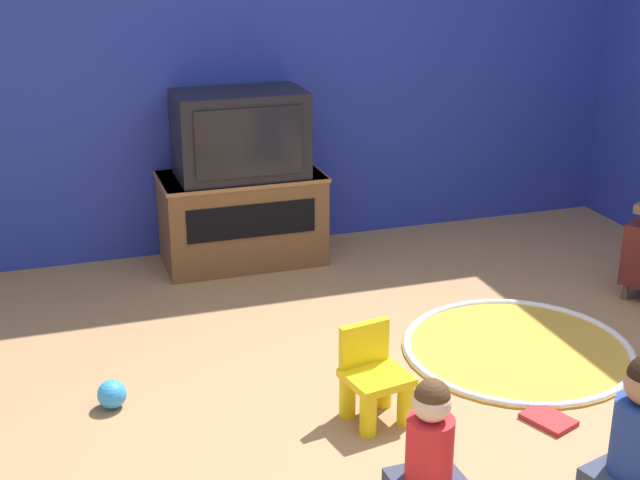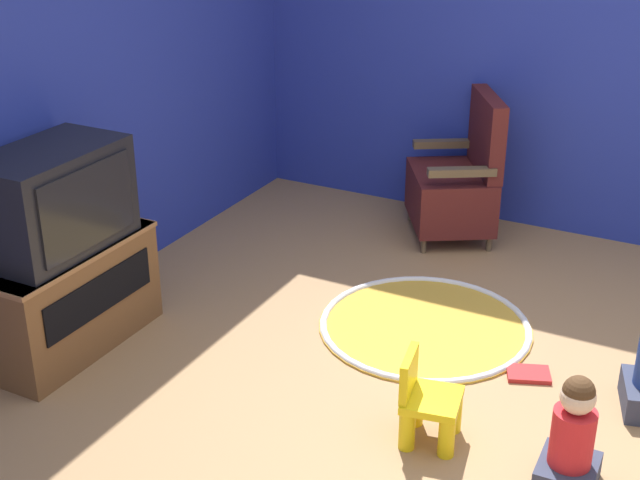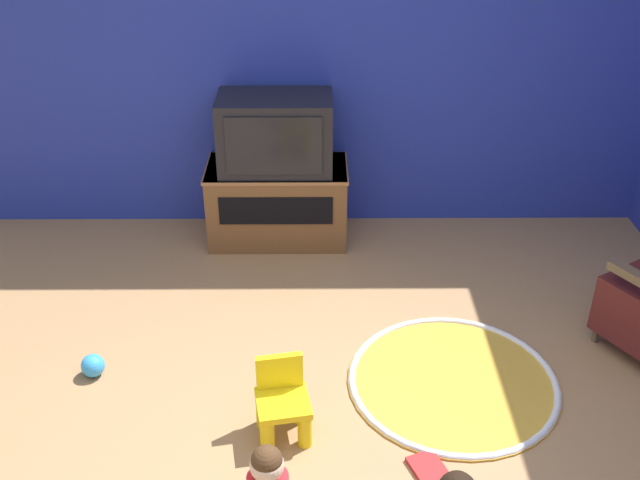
# 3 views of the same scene
# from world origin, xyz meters

# --- Properties ---
(ground_plane) EXTENTS (30.00, 30.00, 0.00)m
(ground_plane) POSITION_xyz_m (0.00, 0.00, 0.00)
(ground_plane) COLOR #9E754C
(wall_back) EXTENTS (5.36, 0.12, 2.60)m
(wall_back) POSITION_xyz_m (-0.32, 2.60, 1.30)
(wall_back) COLOR #23339E
(wall_back) RESTS_ON ground_plane
(tv_cabinet) EXTENTS (0.99, 0.52, 0.56)m
(tv_cabinet) POSITION_xyz_m (-0.44, 2.27, 0.29)
(tv_cabinet) COLOR brown
(tv_cabinet) RESTS_ON ground_plane
(television) EXTENTS (0.77, 0.46, 0.51)m
(television) POSITION_xyz_m (-0.44, 2.25, 0.82)
(television) COLOR black
(television) RESTS_ON tv_cabinet
(yellow_kid_chair) EXTENTS (0.30, 0.29, 0.42)m
(yellow_kid_chair) POSITION_xyz_m (-0.34, 0.29, 0.18)
(yellow_kid_chair) COLOR yellow
(yellow_kid_chair) RESTS_ON ground_plane
(play_mat) EXTENTS (1.16, 1.16, 0.04)m
(play_mat) POSITION_xyz_m (0.58, 0.65, 0.01)
(play_mat) COLOR gold
(play_mat) RESTS_ON ground_plane
(toy_ball) EXTENTS (0.13, 0.13, 0.13)m
(toy_ball) POSITION_xyz_m (-1.40, 0.73, 0.06)
(toy_ball) COLOR #3399E5
(toy_ball) RESTS_ON ground_plane
(book) EXTENTS (0.22, 0.25, 0.02)m
(book) POSITION_xyz_m (0.37, 0.02, 0.01)
(book) COLOR #B22323
(book) RESTS_ON ground_plane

